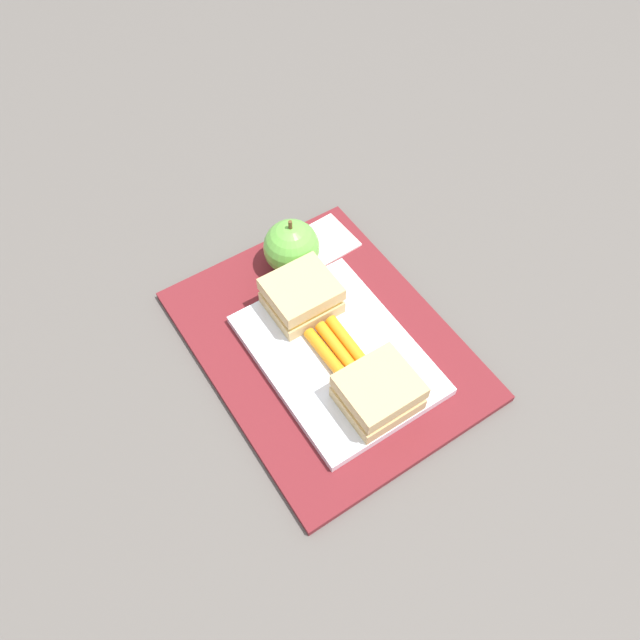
% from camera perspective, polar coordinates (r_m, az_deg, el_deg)
% --- Properties ---
extents(ground_plane, '(2.40, 2.40, 0.00)m').
position_cam_1_polar(ground_plane, '(0.77, 0.51, -2.41)').
color(ground_plane, '#56514C').
extents(lunchbag_mat, '(0.36, 0.28, 0.01)m').
position_cam_1_polar(lunchbag_mat, '(0.77, 0.51, -2.21)').
color(lunchbag_mat, maroon).
rests_on(lunchbag_mat, ground_plane).
extents(food_tray, '(0.23, 0.17, 0.01)m').
position_cam_1_polar(food_tray, '(0.75, 1.58, -3.11)').
color(food_tray, white).
rests_on(food_tray, lunchbag_mat).
extents(sandwich_half_left, '(0.07, 0.08, 0.04)m').
position_cam_1_polar(sandwich_half_left, '(0.69, 5.28, -6.50)').
color(sandwich_half_left, tan).
rests_on(sandwich_half_left, food_tray).
extents(sandwich_half_right, '(0.07, 0.08, 0.04)m').
position_cam_1_polar(sandwich_half_right, '(0.76, -1.68, 2.19)').
color(sandwich_half_right, tan).
rests_on(sandwich_half_right, food_tray).
extents(carrot_sticks_bundle, '(0.08, 0.04, 0.02)m').
position_cam_1_polar(carrot_sticks_bundle, '(0.74, 1.54, -2.56)').
color(carrot_sticks_bundle, orange).
rests_on(carrot_sticks_bundle, food_tray).
extents(apple, '(0.07, 0.07, 0.08)m').
position_cam_1_polar(apple, '(0.81, -2.58, 6.56)').
color(apple, '#66B742').
rests_on(apple, lunchbag_mat).
extents(paper_napkin, '(0.07, 0.07, 0.00)m').
position_cam_1_polar(paper_napkin, '(0.86, 0.49, 7.19)').
color(paper_napkin, white).
rests_on(paper_napkin, lunchbag_mat).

